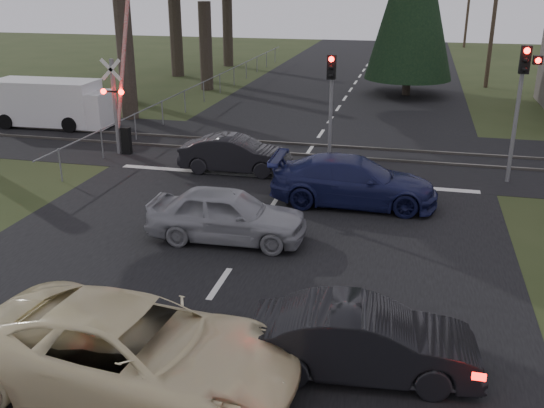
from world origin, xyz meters
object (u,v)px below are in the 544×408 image
(traffic_signal_center, at_px, (331,90))
(cream_coupe, at_px, (133,351))
(utility_pole_mid, at_px, (495,12))
(dark_car_far, at_px, (235,154))
(traffic_signal_right, at_px, (522,88))
(blue_sedan, at_px, (354,181))
(crossing_signal, at_px, (120,104))
(white_van, at_px, (55,103))
(silver_car, at_px, (227,215))
(dark_hatchback, at_px, (364,341))

(traffic_signal_center, xyz_separation_m, cream_coupe, (-1.20, -14.74, -2.00))
(utility_pole_mid, distance_m, dark_car_far, 24.33)
(traffic_signal_right, height_order, blue_sedan, traffic_signal_right)
(traffic_signal_center, bearing_deg, crossing_signal, -173.85)
(crossing_signal, xyz_separation_m, cream_coupe, (7.07, -13.85, -1.26))
(blue_sedan, bearing_deg, traffic_signal_right, -57.71)
(traffic_signal_right, distance_m, white_van, 20.70)
(traffic_signal_center, height_order, dark_car_far, traffic_signal_center)
(cream_coupe, xyz_separation_m, blue_sedan, (2.64, 10.18, -0.05))
(cream_coupe, bearing_deg, white_van, 39.98)
(traffic_signal_right, relative_size, cream_coupe, 0.81)
(traffic_signal_center, bearing_deg, utility_pole_mid, 68.79)
(dark_car_far, xyz_separation_m, white_van, (-10.49, 5.02, 0.45))
(silver_car, distance_m, white_van, 16.33)
(traffic_signal_center, distance_m, cream_coupe, 14.92)
(silver_car, relative_size, blue_sedan, 0.83)
(traffic_signal_center, xyz_separation_m, blue_sedan, (1.44, -4.56, -2.05))
(traffic_signal_center, height_order, cream_coupe, traffic_signal_center)
(traffic_signal_right, xyz_separation_m, cream_coupe, (-7.75, -13.54, -2.51))
(traffic_signal_right, bearing_deg, dark_hatchback, -108.06)
(dark_hatchback, bearing_deg, silver_car, 33.41)
(dark_hatchback, bearing_deg, traffic_signal_center, 5.38)
(crossing_signal, relative_size, cream_coupe, 1.21)
(blue_sedan, xyz_separation_m, white_van, (-15.08, 7.40, 0.36))
(traffic_signal_center, relative_size, white_van, 0.72)
(crossing_signal, height_order, cream_coupe, crossing_signal)
(white_van, bearing_deg, utility_pole_mid, 35.75)
(cream_coupe, xyz_separation_m, dark_car_far, (-1.94, 12.56, -0.13))
(utility_pole_mid, relative_size, dark_hatchback, 2.20)
(dark_hatchback, bearing_deg, traffic_signal_right, -23.71)
(dark_car_far, bearing_deg, white_van, 63.51)
(white_van, bearing_deg, traffic_signal_center, -13.95)
(cream_coupe, height_order, silver_car, cream_coupe)
(silver_car, bearing_deg, traffic_signal_center, -12.64)
(cream_coupe, relative_size, dark_car_far, 1.43)
(dark_hatchback, xyz_separation_m, blue_sedan, (-1.15, 8.75, 0.08))
(traffic_signal_right, bearing_deg, silver_car, -139.39)
(utility_pole_mid, xyz_separation_m, silver_car, (-9.08, -27.49, -3.99))
(silver_car, relative_size, dark_car_far, 1.07)
(crossing_signal, height_order, traffic_signal_center, crossing_signal)
(traffic_signal_right, distance_m, utility_pole_mid, 20.60)
(utility_pole_mid, relative_size, dark_car_far, 2.22)
(white_van, bearing_deg, blue_sedan, -28.34)
(silver_car, height_order, dark_car_far, silver_car)
(crossing_signal, bearing_deg, cream_coupe, -62.94)
(dark_hatchback, distance_m, white_van, 22.91)
(utility_pole_mid, height_order, dark_hatchback, utility_pole_mid)
(crossing_signal, relative_size, utility_pole_mid, 0.77)
(traffic_signal_right, height_order, utility_pole_mid, utility_pole_mid)
(traffic_signal_center, bearing_deg, dark_hatchback, -78.96)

